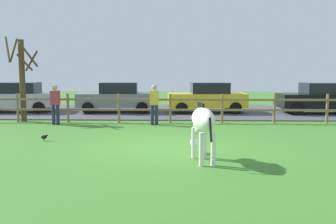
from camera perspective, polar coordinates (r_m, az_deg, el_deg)
The scene contains 12 objects.
ground_plane at distance 10.84m, azimuth -0.20°, elevation -5.31°, with size 60.00×60.00×0.00m, color #3D7528.
parking_asphalt at distance 20.03m, azimuth 0.80°, elevation 0.09°, with size 28.00×7.40×0.05m, color #47474C.
paddock_fence at distance 15.68m, azimuth 0.34°, elevation 0.90°, with size 22.03×0.11×1.24m.
bare_tree at distance 17.28m, azimuth -21.56°, elevation 5.14°, with size 1.49×1.49×3.70m.
zebra at distance 8.99m, azimuth 5.31°, elevation -1.74°, with size 0.70×1.92×1.41m.
crow_on_grass at distance 12.29m, azimuth -18.52°, elevation -3.66°, with size 0.21×0.10×0.20m.
parked_car_silver at distance 21.03m, azimuth -22.15°, elevation 2.16°, with size 4.14×2.19×1.56m.
parked_car_yellow at distance 19.36m, azimuth 6.07°, elevation 2.27°, with size 4.10×2.09×1.56m.
parked_car_black at distance 20.32m, azimuth 22.32°, elevation 2.03°, with size 4.04×1.97×1.56m.
parked_car_grey at distance 19.57m, azimuth -7.82°, elevation 2.29°, with size 4.11×2.11×1.56m.
visitor_left_of_tree at distance 15.79m, azimuth -16.97°, elevation 1.38°, with size 0.37×0.23×1.64m.
visitor_right_of_tree at distance 15.07m, azimuth -2.12°, elevation 1.43°, with size 0.37×0.23×1.64m.
Camera 1 is at (0.40, -10.61, 2.17)m, focal length 39.59 mm.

